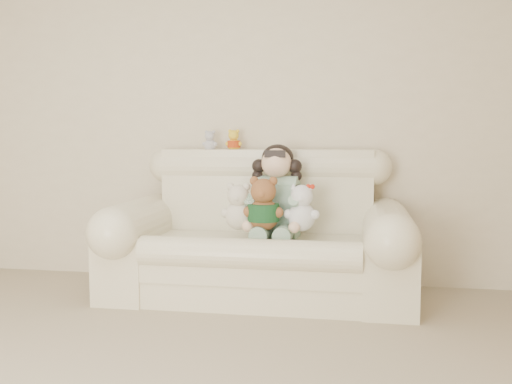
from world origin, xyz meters
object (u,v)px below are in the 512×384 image
at_px(seated_child, 276,190).
at_px(brown_teddy, 264,199).
at_px(white_cat, 302,203).
at_px(sofa, 259,224).
at_px(cream_teddy, 239,202).

xyz_separation_m(seated_child, brown_teddy, (-0.05, -0.23, -0.04)).
bearing_deg(white_cat, seated_child, 111.63).
bearing_deg(brown_teddy, sofa, 103.60).
distance_m(sofa, seated_child, 0.27).
relative_size(sofa, white_cat, 5.65).
bearing_deg(white_cat, brown_teddy, 165.06).
bearing_deg(brown_teddy, seated_child, 69.08).
height_order(sofa, white_cat, sofa).
bearing_deg(sofa, brown_teddy, -68.42).
xyz_separation_m(sofa, seated_child, (0.11, 0.08, 0.24)).
bearing_deg(cream_teddy, brown_teddy, -17.68).
height_order(seated_child, cream_teddy, seated_child).
relative_size(white_cat, cream_teddy, 1.01).
height_order(sofa, cream_teddy, sofa).
height_order(brown_teddy, cream_teddy, brown_teddy).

